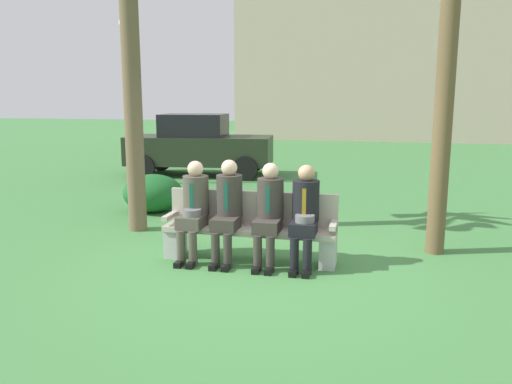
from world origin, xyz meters
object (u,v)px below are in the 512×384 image
object	(u,v)px
seated_man_leftmost	(194,205)
seated_man_centerleft	(228,206)
park_bench	(250,228)
street_lamp	(127,86)
seated_man_centerright	(269,209)
shrub_near_bench	(153,193)
building_backdrop	(377,22)
seated_man_rightmost	(305,211)
parked_car_near	(199,145)

from	to	relation	value
seated_man_leftmost	seated_man_centerleft	bearing A→B (deg)	1.04
park_bench	street_lamp	world-z (taller)	street_lamp
seated_man_centerright	shrub_near_bench	size ratio (longest dim) A/B	1.16
building_backdrop	seated_man_centerright	bearing A→B (deg)	-92.83
seated_man_rightmost	parked_car_near	world-z (taller)	parked_car_near
shrub_near_bench	parked_car_near	bearing A→B (deg)	98.53
park_bench	seated_man_leftmost	distance (m)	0.80
park_bench	seated_man_rightmost	xyz separation A→B (m)	(0.74, -0.14, 0.29)
building_backdrop	seated_man_rightmost	bearing A→B (deg)	-91.67
seated_man_centerright	building_backdrop	world-z (taller)	building_backdrop
park_bench	shrub_near_bench	bearing A→B (deg)	135.93
seated_man_leftmost	seated_man_rightmost	size ratio (longest dim) A/B	1.01
seated_man_leftmost	seated_man_centerright	size ratio (longest dim) A/B	1.00
seated_man_centerleft	park_bench	bearing A→B (deg)	25.18
shrub_near_bench	building_backdrop	xyz separation A→B (m)	(3.88, 20.28, 5.73)
seated_man_centerright	seated_man_rightmost	bearing A→B (deg)	-0.86
parked_car_near	street_lamp	size ratio (longest dim) A/B	1.02
seated_man_rightmost	building_backdrop	size ratio (longest dim) A/B	0.09
park_bench	shrub_near_bench	distance (m)	3.44
seated_man_rightmost	parked_car_near	distance (m)	8.04
seated_man_centerleft	seated_man_centerright	distance (m)	0.55
seated_man_rightmost	park_bench	bearing A→B (deg)	169.61
seated_man_centerleft	seated_man_centerright	size ratio (longest dim) A/B	1.02
seated_man_centerleft	seated_man_centerright	bearing A→B (deg)	-0.25
park_bench	parked_car_near	xyz separation A→B (m)	(-3.15, 6.90, 0.40)
park_bench	seated_man_leftmost	size ratio (longest dim) A/B	1.74
seated_man_centerleft	street_lamp	distance (m)	6.80
seated_man_leftmost	seated_man_rightmost	bearing A→B (deg)	-0.04
park_bench	seated_man_centerright	size ratio (longest dim) A/B	1.74
seated_man_leftmost	parked_car_near	world-z (taller)	parked_car_near
seated_man_leftmost	seated_man_centerright	xyz separation A→B (m)	(1.01, 0.01, 0.00)
seated_man_centerright	seated_man_rightmost	xyz separation A→B (m)	(0.46, -0.01, -0.01)
seated_man_rightmost	street_lamp	xyz separation A→B (m)	(-5.04, 5.23, 1.68)
seated_man_centerleft	seated_man_leftmost	bearing A→B (deg)	-178.96
street_lamp	building_backdrop	size ratio (longest dim) A/B	0.27
seated_man_centerright	shrub_near_bench	bearing A→B (deg)	137.48
seated_man_leftmost	seated_man_centerright	world-z (taller)	seated_man_centerright
shrub_near_bench	street_lamp	size ratio (longest dim) A/B	0.28
seated_man_rightmost	parked_car_near	size ratio (longest dim) A/B	0.32
seated_man_rightmost	shrub_near_bench	xyz separation A→B (m)	(-3.21, 2.53, -0.37)
seated_man_centerleft	shrub_near_bench	distance (m)	3.37
seated_man_centerleft	street_lamp	bearing A→B (deg)	127.69
seated_man_leftmost	parked_car_near	distance (m)	7.44
seated_man_leftmost	street_lamp	distance (m)	6.55
parked_car_near	street_lamp	world-z (taller)	street_lamp
park_bench	street_lamp	xyz separation A→B (m)	(-4.30, 5.09, 1.96)
seated_man_centerright	shrub_near_bench	xyz separation A→B (m)	(-2.75, 2.52, -0.38)
seated_man_leftmost	seated_man_centerright	bearing A→B (deg)	0.34
shrub_near_bench	seated_man_leftmost	bearing A→B (deg)	-55.43
parked_car_near	seated_man_leftmost	bearing A→B (deg)	-71.03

